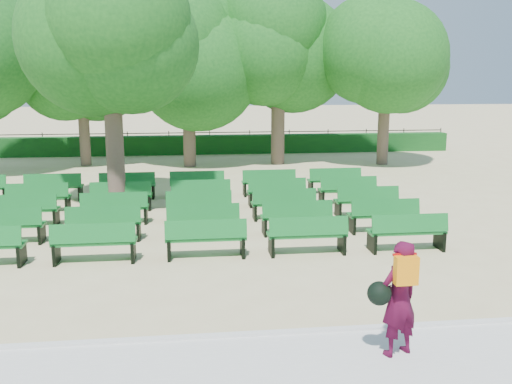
% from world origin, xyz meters
% --- Properties ---
extents(ground, '(120.00, 120.00, 0.00)m').
position_xyz_m(ground, '(0.00, 0.00, 0.00)').
color(ground, '#CAB886').
extents(paving, '(30.00, 2.20, 0.06)m').
position_xyz_m(paving, '(0.00, -7.40, 0.03)').
color(paving, silver).
rests_on(paving, ground).
extents(curb, '(30.00, 0.12, 0.10)m').
position_xyz_m(curb, '(0.00, -6.25, 0.05)').
color(curb, silver).
rests_on(curb, ground).
extents(hedge, '(26.00, 0.70, 0.90)m').
position_xyz_m(hedge, '(0.00, 14.00, 0.45)').
color(hedge, '#144F1A').
rests_on(hedge, ground).
extents(fence, '(26.00, 0.10, 1.02)m').
position_xyz_m(fence, '(0.00, 14.40, 0.00)').
color(fence, black).
rests_on(fence, ground).
extents(tree_line, '(21.80, 6.80, 7.04)m').
position_xyz_m(tree_line, '(0.00, 10.00, 0.00)').
color(tree_line, '#1D641D').
rests_on(tree_line, ground).
extents(bench_array, '(1.73, 0.67, 1.07)m').
position_xyz_m(bench_array, '(-0.90, 0.74, 0.09)').
color(bench_array, '#136D28').
rests_on(bench_array, ground).
extents(tree_among, '(4.88, 4.88, 6.59)m').
position_xyz_m(tree_among, '(-2.09, 2.13, 4.37)').
color(tree_among, brown).
rests_on(tree_among, ground).
extents(person, '(0.79, 0.57, 1.59)m').
position_xyz_m(person, '(2.62, -7.06, 0.88)').
color(person, '#420924').
rests_on(person, ground).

